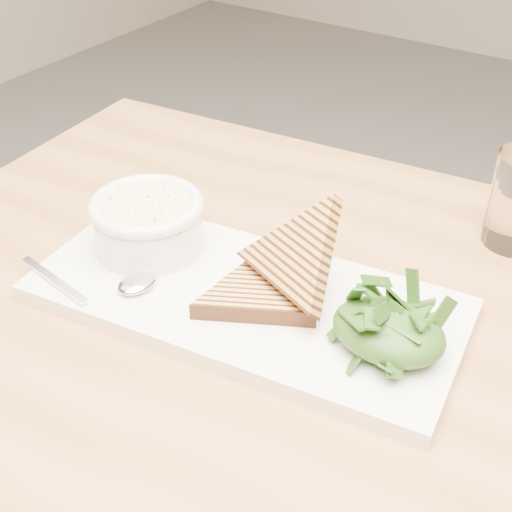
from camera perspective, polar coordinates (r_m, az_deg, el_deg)
The scene contains 12 objects.
table_top at distance 0.70m, azimuth 7.95°, elevation -8.36°, with size 1.11×0.74×0.04m, color #B67543.
table_leg_bl at distance 1.36m, azimuth -6.22°, elevation -3.54°, with size 0.06×0.06×0.70m, color #B67543.
platter at distance 0.72m, azimuth -0.88°, elevation -3.45°, with size 0.44×0.20×0.02m, color white.
soup_bowl at distance 0.78m, azimuth -8.57°, elevation 2.14°, with size 0.12×0.12×0.05m, color white.
soup at distance 0.76m, azimuth -8.75°, elevation 3.90°, with size 0.10×0.10×0.01m, color beige.
bowl_rim at distance 0.76m, azimuth -8.77°, elevation 4.03°, with size 0.12×0.12×0.01m, color white.
sandwich_flat at distance 0.70m, azimuth 0.03°, elevation -3.05°, with size 0.14×0.14×0.02m, color #C38D40, non-canonical shape.
sandwich_lean at distance 0.69m, azimuth 3.26°, elevation -0.04°, with size 0.14×0.14×0.08m, color #C38D40, non-canonical shape.
salad_base at distance 0.65m, azimuth 10.56°, elevation -5.91°, with size 0.11×0.08×0.04m, color black.
arugula_pile at distance 0.65m, azimuth 10.62°, elevation -5.46°, with size 0.11×0.10×0.05m, color #386420, non-canonical shape.
spoon_bowl at distance 0.73m, azimuth -9.50°, elevation -2.15°, with size 0.03×0.04×0.01m, color silver.
spoon_handle at distance 0.76m, azimuth -15.84°, elevation -1.83°, with size 0.11×0.01×0.00m, color silver.
Camera 1 is at (0.11, -0.41, 1.20)m, focal length 50.00 mm.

